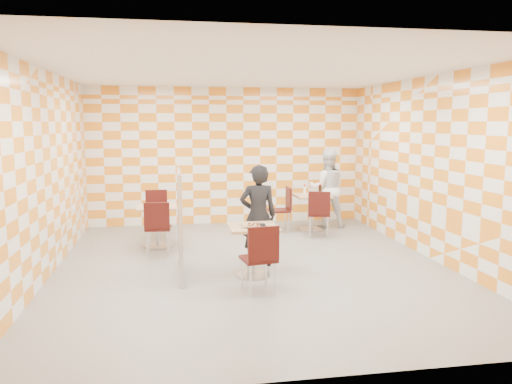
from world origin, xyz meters
TOP-DOWN VIEW (x-y plane):
  - room_shell at (0.00, 0.54)m, footprint 7.00×7.00m
  - main_table at (-0.06, -0.48)m, footprint 0.70×0.70m
  - second_table at (1.65, 2.42)m, footprint 0.70×0.70m
  - empty_table at (-1.48, 1.53)m, footprint 0.70×0.70m
  - chair_main_front at (-0.09, -1.27)m, footprint 0.48×0.49m
  - chair_second_front at (1.61, 1.74)m, footprint 0.52×0.53m
  - chair_second_side at (1.04, 2.37)m, footprint 0.43×0.42m
  - chair_empty_near at (-1.46, 0.93)m, footprint 0.45×0.46m
  - chair_empty_far at (-1.52, 2.32)m, footprint 0.42×0.43m
  - partition at (-1.10, -0.22)m, footprint 0.08×1.38m
  - man_dark at (0.11, 0.06)m, footprint 0.59×0.39m
  - man_white at (2.07, 2.72)m, footprint 0.89×0.74m
  - pizza_on_foil at (-0.06, -0.50)m, footprint 0.40×0.40m
  - sport_bottle at (1.54, 2.57)m, footprint 0.06×0.06m
  - soda_bottle at (1.83, 2.43)m, footprint 0.07×0.07m

SIDE VIEW (x-z plane):
  - main_table at x=-0.06m, z-range 0.13..0.88m
  - second_table at x=1.65m, z-range 0.13..0.88m
  - empty_table at x=-1.48m, z-range 0.13..0.88m
  - chair_main_front at x=-0.09m, z-range 0.08..1.01m
  - chair_second_front at x=1.61m, z-range 0.08..1.01m
  - chair_second_side at x=1.04m, z-range 0.08..1.01m
  - chair_empty_near at x=-1.46m, z-range 0.08..1.01m
  - chair_empty_far at x=-1.52m, z-range 0.08..1.01m
  - pizza_on_foil at x=-0.06m, z-range 0.74..0.79m
  - partition at x=-1.10m, z-range 0.02..1.57m
  - man_dark at x=0.11m, z-range 0.00..1.59m
  - sport_bottle at x=1.54m, z-range 0.74..0.94m
  - man_white at x=2.07m, z-range 0.00..1.68m
  - soda_bottle at x=1.83m, z-range 0.74..0.97m
  - room_shell at x=0.00m, z-range -2.00..5.00m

